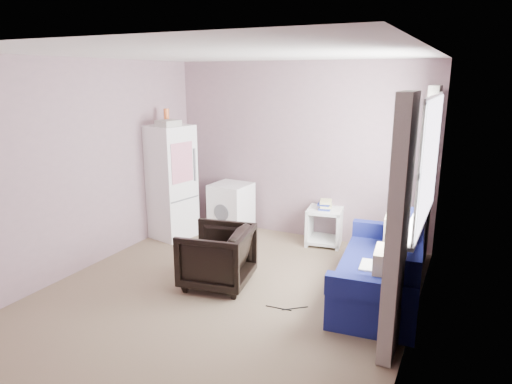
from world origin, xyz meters
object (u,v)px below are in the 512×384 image
fridge (171,181)px  washing_machine (231,207)px  armchair (217,254)px  side_table (325,224)px  sofa (384,273)px

fridge → washing_machine: 0.97m
armchair → fridge: 1.85m
side_table → sofa: (1.06, -1.27, -0.01)m
armchair → sofa: bearing=95.5°
armchair → fridge: fridge is taller
armchair → washing_machine: 1.77m
fridge → sofa: fridge is taller
fridge → sofa: size_ratio=1.00×
armchair → side_table: bearing=148.5°
armchair → fridge: bearing=-138.1°
washing_machine → fridge: bearing=-140.6°
side_table → sofa: 1.66m
side_table → sofa: size_ratio=0.34×
washing_machine → sofa: (2.46, -1.13, -0.10)m
armchair → sofa: 1.82m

